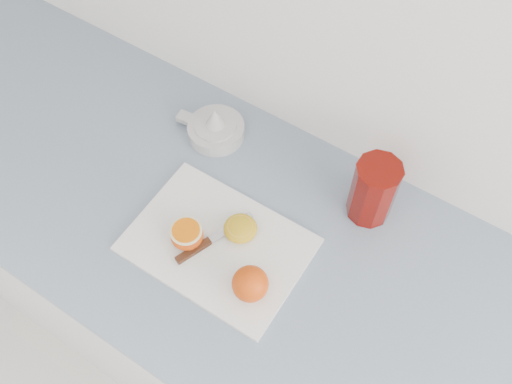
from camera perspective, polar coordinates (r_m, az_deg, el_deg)
counter at (r=1.56m, az=0.72°, el=-12.91°), size 2.50×0.64×0.89m
cutting_board at (r=1.15m, az=-3.85°, el=-5.29°), size 0.35×0.25×0.01m
whole_orange at (r=1.07m, az=-0.58°, el=-9.17°), size 0.07×0.07×0.07m
half_orange at (r=1.14m, az=-6.93°, el=-4.27°), size 0.07×0.07×0.04m
squeezed_shell at (r=1.14m, az=-1.58°, el=-3.65°), size 0.07×0.07×0.03m
paring_knife at (r=1.14m, az=-5.60°, el=-5.44°), size 0.08×0.17×0.01m
citrus_juicer at (r=1.29m, az=-4.09°, el=6.40°), size 0.16×0.13×0.09m
red_tumbler at (r=1.16m, az=11.61°, el=-0.02°), size 0.09×0.09×0.15m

